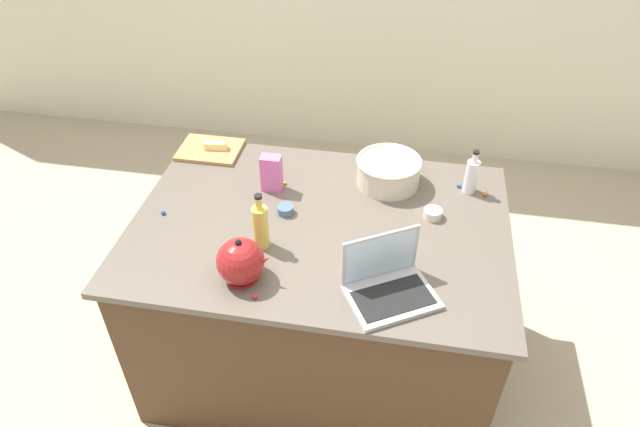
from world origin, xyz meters
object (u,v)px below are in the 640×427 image
object	(u,v)px
bottle_vinegar	(472,176)
bottle_oil	(261,226)
butter_stick_left	(216,146)
ramekin_medium	(285,210)
ramekin_small	(433,213)
cutting_board	(210,150)
laptop	(388,283)
mixing_bowl_large	(388,171)
kettle	(241,262)
candy_bag	(272,173)

from	to	relation	value
bottle_vinegar	bottle_oil	world-z (taller)	bottle_oil
bottle_oil	butter_stick_left	world-z (taller)	bottle_oil
ramekin_medium	ramekin_small	bearing A→B (deg)	7.58
cutting_board	ramekin_medium	distance (m)	0.63
laptop	bottle_vinegar	bearing A→B (deg)	65.63
laptop	mixing_bowl_large	distance (m)	0.68
ramekin_small	bottle_oil	bearing A→B (deg)	-155.92
kettle	cutting_board	distance (m)	0.91
ramekin_small	cutting_board	bearing A→B (deg)	163.38
mixing_bowl_large	cutting_board	world-z (taller)	mixing_bowl_large
bottle_oil	kettle	distance (m)	0.19
ramekin_small	butter_stick_left	bearing A→B (deg)	162.91
kettle	laptop	bearing A→B (deg)	2.01
laptop	candy_bag	bearing A→B (deg)	135.96
mixing_bowl_large	ramekin_small	distance (m)	0.30
bottle_vinegar	bottle_oil	xyz separation A→B (m)	(-0.82, -0.51, 0.02)
bottle_vinegar	ramekin_medium	bearing A→B (deg)	-158.95
bottle_oil	ramekin_medium	world-z (taller)	bottle_oil
ramekin_medium	bottle_oil	bearing A→B (deg)	-102.07
bottle_oil	candy_bag	world-z (taller)	bottle_oil
laptop	bottle_vinegar	xyz separation A→B (m)	(0.31, 0.68, 0.04)
ramekin_medium	candy_bag	xyz separation A→B (m)	(-0.10, 0.16, 0.07)
bottle_vinegar	kettle	distance (m)	1.10
laptop	ramekin_medium	size ratio (longest dim) A/B	5.40
candy_bag	bottle_vinegar	bearing A→B (deg)	8.87
cutting_board	candy_bag	size ratio (longest dim) A/B	1.76
candy_bag	kettle	bearing A→B (deg)	-87.53
cutting_board	laptop	bearing A→B (deg)	-40.05
bottle_oil	candy_bag	distance (m)	0.38
mixing_bowl_large	bottle_vinegar	world-z (taller)	bottle_vinegar
kettle	ramekin_medium	bearing A→B (deg)	79.72
bottle_oil	laptop	bearing A→B (deg)	-18.16
ramekin_small	kettle	bearing A→B (deg)	-145.02
bottle_oil	cutting_board	size ratio (longest dim) A/B	0.83
bottle_oil	cutting_board	bearing A→B (deg)	124.55
butter_stick_left	ramekin_medium	distance (m)	0.61
butter_stick_left	candy_bag	xyz separation A→B (m)	(0.35, -0.25, 0.05)
butter_stick_left	bottle_vinegar	bearing A→B (deg)	-5.20
kettle	cutting_board	bearing A→B (deg)	116.41
kettle	butter_stick_left	size ratio (longest dim) A/B	1.94
bottle_oil	butter_stick_left	size ratio (longest dim) A/B	2.27
cutting_board	butter_stick_left	world-z (taller)	butter_stick_left
bottle_vinegar	ramekin_medium	world-z (taller)	bottle_vinegar
mixing_bowl_large	candy_bag	bearing A→B (deg)	-165.38
bottle_oil	butter_stick_left	distance (m)	0.75
bottle_oil	butter_stick_left	xyz separation A→B (m)	(-0.40, 0.63, -0.06)
bottle_oil	kettle	size ratio (longest dim) A/B	1.17
laptop	kettle	size ratio (longest dim) A/B	1.78
mixing_bowl_large	kettle	xyz separation A→B (m)	(-0.49, -0.70, 0.01)
bottle_oil	butter_stick_left	bearing A→B (deg)	122.53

